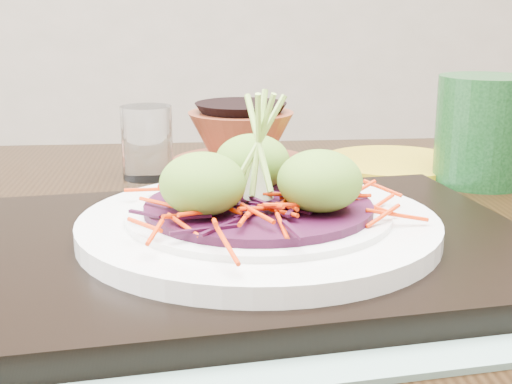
{
  "coord_description": "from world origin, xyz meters",
  "views": [
    {
      "loc": [
        -0.14,
        -0.61,
        1.03
      ],
      "look_at": [
        -0.08,
        -0.05,
        0.88
      ],
      "focal_mm": 50.0,
      "sensor_mm": 36.0,
      "label": 1
    }
  ],
  "objects": [
    {
      "name": "terracotta_bowl_set",
      "position": [
        -0.06,
        0.27,
        0.86
      ],
      "size": [
        0.2,
        0.2,
        0.07
      ],
      "rotation": [
        0.0,
        0.0,
        0.16
      ],
      "color": "maroon",
      "rests_on": "dining_table"
    },
    {
      "name": "yellow_plate",
      "position": [
        0.13,
        0.26,
        0.83
      ],
      "size": [
        0.22,
        0.22,
        0.01
      ],
      "primitive_type": "cylinder",
      "rotation": [
        0.0,
        0.0,
        0.18
      ],
      "color": "#A58912",
      "rests_on": "dining_table"
    },
    {
      "name": "green_jar",
      "position": [
        0.21,
        0.17,
        0.89
      ],
      "size": [
        0.12,
        0.12,
        0.13
      ],
      "primitive_type": "cylinder",
      "rotation": [
        0.0,
        0.0,
        0.17
      ],
      "color": "#19461D",
      "rests_on": "dining_table"
    },
    {
      "name": "placemat",
      "position": [
        -0.08,
        -0.07,
        0.82
      ],
      "size": [
        0.56,
        0.46,
        0.0
      ],
      "primitive_type": "cube",
      "rotation": [
        0.0,
        0.0,
        0.12
      ],
      "color": "gray",
      "rests_on": "dining_table"
    },
    {
      "name": "dining_table",
      "position": [
        -0.1,
        0.02,
        0.71
      ],
      "size": [
        1.33,
        0.89,
        0.82
      ],
      "rotation": [
        0.0,
        0.0,
        -0.01
      ],
      "color": "black",
      "rests_on": "ground"
    },
    {
      "name": "cabbage_bed",
      "position": [
        -0.08,
        -0.07,
        0.87
      ],
      "size": [
        0.18,
        0.18,
        0.01
      ],
      "primitive_type": "cylinder",
      "color": "#340A20",
      "rests_on": "white_plate"
    },
    {
      "name": "guacamole_scoops",
      "position": [
        -0.08,
        -0.07,
        0.9
      ],
      "size": [
        0.16,
        0.14,
        0.05
      ],
      "color": "#4D7021",
      "rests_on": "cabbage_bed"
    },
    {
      "name": "serving_tray",
      "position": [
        -0.08,
        -0.07,
        0.84
      ],
      "size": [
        0.48,
        0.38,
        0.02
      ],
      "primitive_type": "cube",
      "rotation": [
        0.0,
        0.0,
        0.12
      ],
      "color": "black",
      "rests_on": "placemat"
    },
    {
      "name": "white_plate",
      "position": [
        -0.08,
        -0.07,
        0.86
      ],
      "size": [
        0.29,
        0.29,
        0.02
      ],
      "color": "silver",
      "rests_on": "serving_tray"
    },
    {
      "name": "carrot_julienne",
      "position": [
        -0.08,
        -0.07,
        0.88
      ],
      "size": [
        0.22,
        0.22,
        0.01
      ],
      "primitive_type": null,
      "color": "red",
      "rests_on": "cabbage_bed"
    },
    {
      "name": "water_glass",
      "position": [
        -0.18,
        0.24,
        0.87
      ],
      "size": [
        0.07,
        0.07,
        0.09
      ],
      "primitive_type": "cylinder",
      "rotation": [
        0.0,
        0.0,
        0.2
      ],
      "color": "white",
      "rests_on": "dining_table"
    },
    {
      "name": "scallion_garnish",
      "position": [
        -0.08,
        -0.07,
        0.92
      ],
      "size": [
        0.07,
        0.07,
        0.1
      ],
      "primitive_type": null,
      "color": "#8EBB4A",
      "rests_on": "cabbage_bed"
    }
  ]
}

